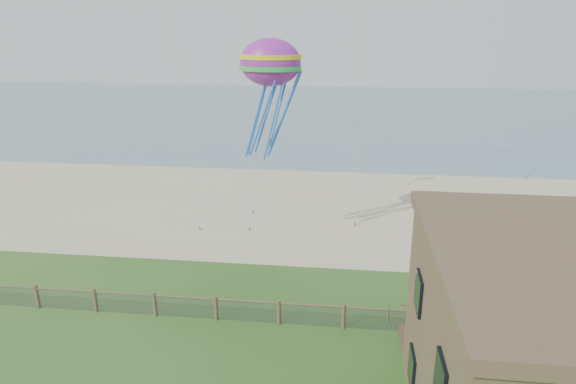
% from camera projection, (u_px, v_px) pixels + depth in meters
% --- Properties ---
extents(sand_beach, '(72.00, 20.00, 0.02)m').
position_uv_depth(sand_beach, '(307.00, 207.00, 39.14)').
color(sand_beach, '#C0AB8A').
rests_on(sand_beach, ground).
extents(ocean, '(160.00, 68.00, 0.02)m').
position_uv_depth(ocean, '(330.00, 112.00, 80.61)').
color(ocean, slate).
rests_on(ocean, ground).
extents(chainlink_fence, '(36.20, 0.20, 1.25)m').
position_uv_depth(chainlink_fence, '(279.00, 314.00, 23.89)').
color(chainlink_fence, brown).
rests_on(chainlink_fence, ground).
extents(picnic_table, '(1.83, 1.39, 0.77)m').
position_uv_depth(picnic_table, '(430.00, 339.00, 22.24)').
color(picnic_table, brown).
rests_on(picnic_table, ground).
extents(octopus_kite, '(4.18, 3.69, 7.15)m').
position_uv_depth(octopus_kite, '(271.00, 96.00, 28.77)').
color(octopus_kite, '#F52650').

